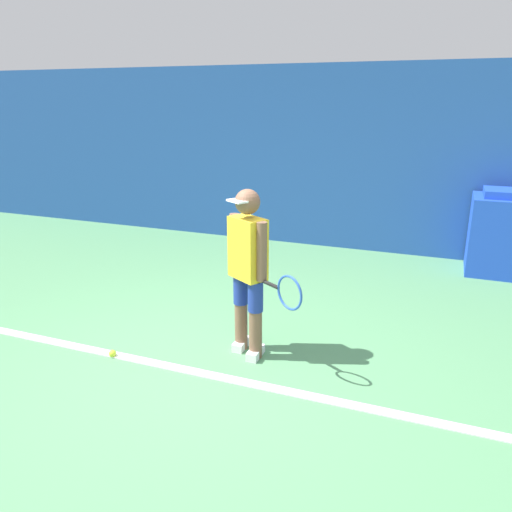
# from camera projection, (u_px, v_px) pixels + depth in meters

# --- Properties ---
(ground_plane) EXTENTS (24.00, 24.00, 0.00)m
(ground_plane) POSITION_uv_depth(u_px,v_px,m) (197.00, 370.00, 4.36)
(ground_plane) COLOR #518C5B
(back_wall) EXTENTS (24.00, 0.10, 2.78)m
(back_wall) POSITION_uv_depth(u_px,v_px,m) (322.00, 158.00, 7.72)
(back_wall) COLOR #234C99
(back_wall) RESTS_ON ground_plane
(court_baseline) EXTENTS (21.60, 0.10, 0.01)m
(court_baseline) POSITION_uv_depth(u_px,v_px,m) (195.00, 372.00, 4.33)
(court_baseline) COLOR white
(court_baseline) RESTS_ON ground_plane
(tennis_player) EXTENTS (0.83, 0.55, 1.54)m
(tennis_player) POSITION_uv_depth(u_px,v_px,m) (249.00, 267.00, 4.41)
(tennis_player) COLOR brown
(tennis_player) RESTS_ON ground_plane
(tennis_ball) EXTENTS (0.07, 0.07, 0.07)m
(tennis_ball) POSITION_uv_depth(u_px,v_px,m) (113.00, 354.00, 4.58)
(tennis_ball) COLOR #D1E533
(tennis_ball) RESTS_ON ground_plane
(covered_chair) EXTENTS (0.79, 0.73, 1.14)m
(covered_chair) POSITION_uv_depth(u_px,v_px,m) (501.00, 234.00, 6.66)
(covered_chair) COLOR blue
(covered_chair) RESTS_ON ground_plane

